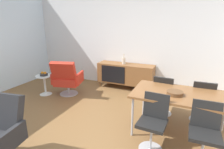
{
  "coord_description": "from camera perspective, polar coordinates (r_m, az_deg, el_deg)",
  "views": [
    {
      "loc": [
        1.54,
        -2.45,
        1.91
      ],
      "look_at": [
        0.15,
        0.73,
        0.87
      ],
      "focal_mm": 29.34,
      "sensor_mm": 36.0,
      "label": 1
    }
  ],
  "objects": [
    {
      "name": "ground_plane",
      "position": [
        3.47,
        -7.51,
        -16.97
      ],
      "size": [
        8.32,
        8.32,
        0.0
      ],
      "primitive_type": "plane",
      "color": "brown"
    },
    {
      "name": "wall_back",
      "position": [
        5.3,
        6.64,
        11.01
      ],
      "size": [
        6.8,
        0.12,
        2.8
      ],
      "primitive_type": "cube",
      "color": "white",
      "rests_on": "ground_plane"
    },
    {
      "name": "sideboard",
      "position": [
        5.24,
        4.23,
        0.28
      ],
      "size": [
        1.6,
        0.45,
        0.72
      ],
      "color": "brown",
      "rests_on": "ground_plane"
    },
    {
      "name": "vase_cobalt",
      "position": [
        5.16,
        3.67,
        4.39
      ],
      "size": [
        0.1,
        0.1,
        0.29
      ],
      "color": "beige",
      "rests_on": "sideboard"
    },
    {
      "name": "dining_table",
      "position": [
        3.27,
        20.91,
        -6.34
      ],
      "size": [
        1.6,
        0.9,
        0.74
      ],
      "color": "brown",
      "rests_on": "ground_plane"
    },
    {
      "name": "wooden_bowl_on_table",
      "position": [
        3.16,
        19.0,
        -5.48
      ],
      "size": [
        0.26,
        0.26,
        0.06
      ],
      "primitive_type": "cylinder",
      "color": "brown",
      "rests_on": "dining_table"
    },
    {
      "name": "dining_chair_back_left",
      "position": [
        3.89,
        15.82,
        -5.78
      ],
      "size": [
        0.43,
        0.45,
        0.86
      ],
      "color": "black",
      "rests_on": "ground_plane"
    },
    {
      "name": "dining_chair_front_right",
      "position": [
        2.88,
        26.92,
        -15.44
      ],
      "size": [
        0.41,
        0.43,
        0.86
      ],
      "color": "black",
      "rests_on": "ground_plane"
    },
    {
      "name": "dining_chair_front_left",
      "position": [
        2.89,
        12.73,
        -13.75
      ],
      "size": [
        0.43,
        0.45,
        0.86
      ],
      "color": "black",
      "rests_on": "ground_plane"
    },
    {
      "name": "dining_chair_back_right",
      "position": [
        3.88,
        26.25,
        -6.99
      ],
      "size": [
        0.41,
        0.44,
        0.86
      ],
      "color": "black",
      "rests_on": "ground_plane"
    },
    {
      "name": "lounge_chair_red",
      "position": [
        4.88,
        -13.92,
        -1.05
      ],
      "size": [
        0.83,
        0.79,
        0.95
      ],
      "color": "red",
      "rests_on": "ground_plane"
    },
    {
      "name": "side_table_round",
      "position": [
        5.15,
        -20.23,
        -2.41
      ],
      "size": [
        0.44,
        0.44,
        0.52
      ],
      "color": "white",
      "rests_on": "ground_plane"
    },
    {
      "name": "fruit_bowl",
      "position": [
        5.08,
        -20.49,
        0.1
      ],
      "size": [
        0.2,
        0.2,
        0.11
      ],
      "color": "#262628",
      "rests_on": "side_table_round"
    }
  ]
}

